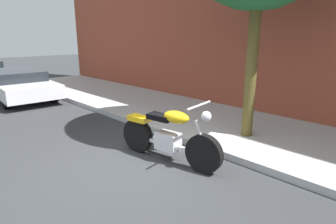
# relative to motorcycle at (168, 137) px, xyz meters

# --- Properties ---
(ground_plane) EXTENTS (60.00, 60.00, 0.00)m
(ground_plane) POSITION_rel_motorcycle_xyz_m (-0.35, -0.54, -0.47)
(ground_plane) COLOR #303335
(sidewalk) EXTENTS (21.62, 3.15, 0.14)m
(sidewalk) POSITION_rel_motorcycle_xyz_m (-0.35, 2.38, -0.40)
(sidewalk) COLOR #B1B1B1
(sidewalk) RESTS_ON ground
(motorcycle) EXTENTS (2.18, 0.71, 1.17)m
(motorcycle) POSITION_rel_motorcycle_xyz_m (0.00, 0.00, 0.00)
(motorcycle) COLOR black
(motorcycle) RESTS_ON ground
(parked_car_white) EXTENTS (4.63, 2.02, 1.03)m
(parked_car_white) POSITION_rel_motorcycle_xyz_m (-7.79, -0.18, 0.08)
(parked_car_white) COLOR black
(parked_car_white) RESTS_ON ground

